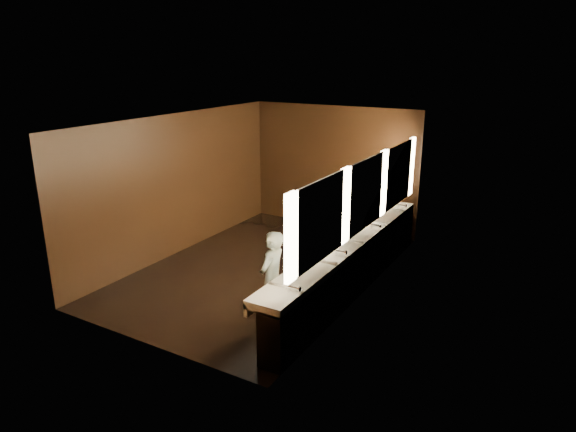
# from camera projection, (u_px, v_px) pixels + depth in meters

# --- Properties ---
(floor) EXTENTS (6.00, 6.00, 0.00)m
(floor) POSITION_uv_depth(u_px,v_px,m) (263.00, 270.00, 9.68)
(floor) COLOR black
(floor) RESTS_ON ground
(ceiling) EXTENTS (4.00, 6.00, 0.02)m
(ceiling) POSITION_uv_depth(u_px,v_px,m) (261.00, 120.00, 8.83)
(ceiling) COLOR #2D2D2B
(ceiling) RESTS_ON wall_back
(wall_back) EXTENTS (4.00, 0.02, 2.80)m
(wall_back) POSITION_uv_depth(u_px,v_px,m) (333.00, 168.00, 11.73)
(wall_back) COLOR black
(wall_back) RESTS_ON floor
(wall_front) EXTENTS (4.00, 0.02, 2.80)m
(wall_front) POSITION_uv_depth(u_px,v_px,m) (139.00, 251.00, 6.78)
(wall_front) COLOR black
(wall_front) RESTS_ON floor
(wall_left) EXTENTS (0.02, 6.00, 2.80)m
(wall_left) POSITION_uv_depth(u_px,v_px,m) (178.00, 185.00, 10.21)
(wall_left) COLOR black
(wall_left) RESTS_ON floor
(wall_right) EXTENTS (0.02, 6.00, 2.80)m
(wall_right) POSITION_uv_depth(u_px,v_px,m) (366.00, 215.00, 8.30)
(wall_right) COLOR black
(wall_right) RESTS_ON floor
(sink_counter) EXTENTS (0.55, 5.40, 1.01)m
(sink_counter) POSITION_uv_depth(u_px,v_px,m) (352.00, 264.00, 8.67)
(sink_counter) COLOR black
(sink_counter) RESTS_ON floor
(mirror_band) EXTENTS (0.06, 5.03, 1.15)m
(mirror_band) POSITION_uv_depth(u_px,v_px,m) (366.00, 194.00, 8.20)
(mirror_band) COLOR #FFE7B5
(mirror_band) RESTS_ON wall_right
(person) EXTENTS (0.35, 0.53, 1.46)m
(person) POSITION_uv_depth(u_px,v_px,m) (272.00, 278.00, 7.56)
(person) COLOR #85B0C7
(person) RESTS_ON floor
(trash_bin) EXTENTS (0.41, 0.41, 0.55)m
(trash_bin) POSITION_uv_depth(u_px,v_px,m) (297.00, 309.00, 7.59)
(trash_bin) COLOR black
(trash_bin) RESTS_ON floor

